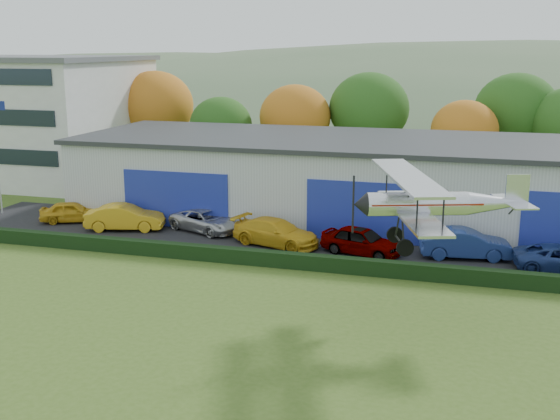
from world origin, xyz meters
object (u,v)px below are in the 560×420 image
(hangar, at_px, (380,179))
(office_block, at_px, (16,116))
(car_3, at_px, (276,232))
(biplane, at_px, (433,201))
(car_2, at_px, (206,221))
(car_5, at_px, (466,244))
(car_4, at_px, (361,241))
(car_1, at_px, (125,217))
(car_0, at_px, (72,212))

(hangar, height_order, office_block, office_block)
(car_3, distance_m, biplane, 13.13)
(car_2, relative_size, car_5, 0.99)
(hangar, height_order, car_4, hangar)
(biplane, bearing_deg, hangar, 85.99)
(car_1, relative_size, car_4, 1.07)
(car_1, height_order, car_2, car_1)
(car_5, bearing_deg, biplane, 162.66)
(hangar, xyz_separation_m, car_3, (-4.79, -8.17, -1.85))
(car_4, bearing_deg, car_0, 101.47)
(office_block, bearing_deg, hangar, -12.01)
(car_1, bearing_deg, car_5, -105.98)
(office_block, height_order, car_2, office_block)
(office_block, height_order, biplane, office_block)
(car_0, bearing_deg, car_5, -115.07)
(car_4, xyz_separation_m, biplane, (4.12, -8.07, 4.23))
(car_4, bearing_deg, biplane, -135.94)
(office_block, height_order, car_4, office_block)
(office_block, height_order, car_3, office_block)
(hangar, relative_size, car_5, 8.41)
(office_block, relative_size, biplane, 2.50)
(car_0, relative_size, car_2, 0.83)
(car_2, xyz_separation_m, car_4, (10.04, -2.13, 0.10))
(hangar, height_order, car_3, hangar)
(car_2, bearing_deg, car_1, 124.66)
(car_4, relative_size, car_5, 0.93)
(car_4, bearing_deg, hangar, 18.37)
(car_0, xyz_separation_m, car_2, (9.24, 0.26, -0.01))
(car_1, distance_m, car_3, 10.03)
(car_1, relative_size, biplane, 0.58)
(biplane, bearing_deg, office_block, 129.06)
(hangar, height_order, car_2, hangar)
(hangar, height_order, car_5, hangar)
(office_block, xyz_separation_m, car_1, (18.20, -14.52, -4.37))
(car_4, xyz_separation_m, car_5, (5.50, 0.88, 0.03))
(car_2, height_order, car_4, car_4)
(car_2, height_order, car_5, car_5)
(office_block, xyz_separation_m, car_0, (13.93, -13.71, -4.49))
(car_0, distance_m, car_1, 4.35)
(hangar, xyz_separation_m, car_4, (0.20, -8.56, -1.84))
(car_0, bearing_deg, biplane, -135.78)
(car_0, distance_m, car_4, 19.37)
(hangar, distance_m, car_5, 9.74)
(office_block, relative_size, car_4, 4.57)
(car_1, distance_m, car_4, 15.04)
(office_block, distance_m, car_5, 41.64)
(hangar, bearing_deg, office_block, 167.99)
(car_2, distance_m, car_4, 10.26)
(car_0, bearing_deg, car_4, -118.31)
(office_block, relative_size, car_3, 3.95)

